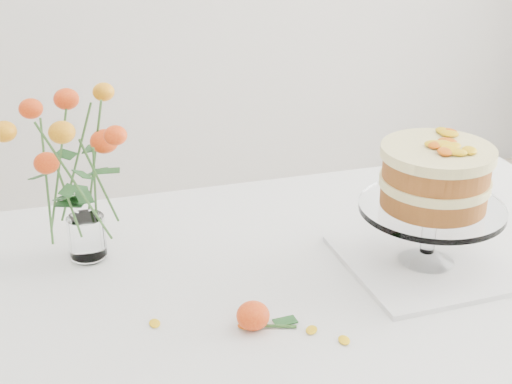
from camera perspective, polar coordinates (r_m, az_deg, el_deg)
The scene contains 9 objects.
table at distance 1.33m, azimuth 3.02°, elevation -10.38°, with size 1.43×0.93×0.76m.
napkin at distance 1.38m, azimuth 13.40°, elevation -5.48°, with size 0.29×0.29×0.01m, color white.
cake_stand at distance 1.31m, azimuth 14.10°, elevation 0.72°, with size 0.26×0.26×0.24m.
rose_vase at distance 1.32m, azimuth -14.04°, elevation 2.63°, with size 0.24×0.24×0.35m.
loose_rose_far at distance 1.17m, azimuth -0.21°, elevation -9.87°, with size 0.10×0.05×0.05m.
stray_petal_a at distance 1.18m, azimuth -0.87°, elevation -10.71°, with size 0.03×0.02×0.00m, color yellow.
stray_petal_b at distance 1.17m, azimuth 4.46°, elevation -10.96°, with size 0.03×0.02×0.00m, color yellow.
stray_petal_c at distance 1.16m, azimuth 7.06°, elevation -11.70°, with size 0.03×0.02×0.00m, color yellow.
stray_petal_d at distance 1.20m, azimuth -8.11°, elevation -10.38°, with size 0.03×0.02×0.00m, color yellow.
Camera 1 is at (-0.38, -1.03, 1.44)m, focal length 50.00 mm.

